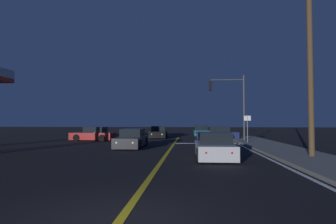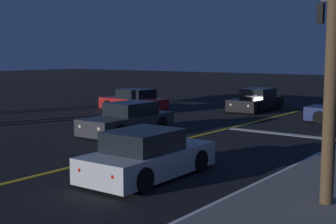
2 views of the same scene
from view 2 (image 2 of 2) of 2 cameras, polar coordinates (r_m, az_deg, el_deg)
The scene contains 8 objects.
sidewalk_right at distance 11.67m, azimuth 18.15°, elevation -9.81°, with size 3.20×35.05×0.15m, color slate.
lane_line_center at distance 15.44m, azimuth -7.99°, elevation -5.73°, with size 0.20×33.10×0.01m, color gold.
lane_line_edge_right at distance 12.37m, azimuth 9.91°, elevation -8.94°, with size 0.16×33.10×0.01m, color white.
stop_bar at distance 20.72m, azimuth 14.09°, elevation -2.63°, with size 5.56×0.50×0.01m, color white.
car_parked_curb_red at distance 28.65m, azimuth -4.17°, elevation 1.31°, with size 4.20×2.08×1.34m.
car_lead_oncoming_black at distance 29.33m, azimuth 10.70°, elevation 1.34°, with size 2.05×4.78×1.34m.
car_mid_block_charcoal at distance 20.46m, azimuth -4.86°, elevation -0.94°, with size 1.86×4.64×1.34m.
car_distant_tail_silver at distance 13.05m, azimuth -2.50°, elevation -5.41°, with size 1.96×4.26×1.34m.
Camera 2 is at (10.68, -0.89, 3.36)m, focal length 50.21 mm.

